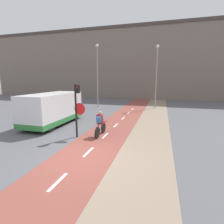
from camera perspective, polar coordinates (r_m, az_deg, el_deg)
ground_plane at (r=8.01m, az=-9.19°, el=-14.28°), size 120.00×120.00×0.00m
bike_lane at (r=8.01m, az=-9.17°, el=-14.20°), size 2.75×60.00×0.02m
sidewalk_strip at (r=7.37m, az=10.08°, el=-16.42°), size 2.40×60.00×0.05m
building_row_background at (r=32.37m, az=10.73°, el=15.24°), size 60.00×5.20×12.10m
traffic_light_pole at (r=10.15m, az=-11.31°, el=2.26°), size 0.67×0.25×3.08m
street_lamp_far at (r=21.18m, az=-4.79°, el=13.52°), size 0.36×0.36×7.33m
street_lamp_sidewalk at (r=20.84m, az=14.36°, el=12.94°), size 0.36×0.36×7.09m
cyclist_near at (r=10.42m, az=-3.91°, el=-4.04°), size 0.46×1.78×1.52m
van at (r=13.74m, az=-18.76°, el=0.83°), size 2.17×5.25×2.33m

